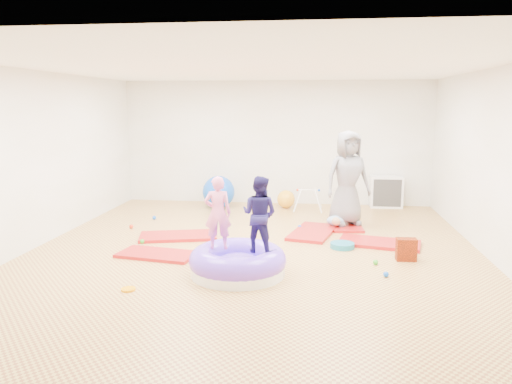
# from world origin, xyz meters

# --- Properties ---
(room) EXTENTS (7.01, 8.01, 2.81)m
(room) POSITION_xyz_m (0.00, 0.00, 1.40)
(room) COLOR tan
(room) RESTS_ON ground
(gym_mat_front_left) EXTENTS (1.25, 0.77, 0.05)m
(gym_mat_front_left) POSITION_xyz_m (-1.43, -0.36, 0.02)
(gym_mat_front_left) COLOR #AB092B
(gym_mat_front_left) RESTS_ON ground
(gym_mat_mid_left) EXTENTS (1.42, 0.95, 0.05)m
(gym_mat_mid_left) POSITION_xyz_m (-1.40, 0.71, 0.03)
(gym_mat_mid_left) COLOR #AB092B
(gym_mat_mid_left) RESTS_ON ground
(gym_mat_center_back) EXTENTS (0.94, 1.42, 0.05)m
(gym_mat_center_back) POSITION_xyz_m (0.90, 1.26, 0.03)
(gym_mat_center_back) COLOR #AB092B
(gym_mat_center_back) RESTS_ON ground
(gym_mat_right) EXTENTS (1.40, 0.92, 0.05)m
(gym_mat_right) POSITION_xyz_m (1.99, 0.69, 0.03)
(gym_mat_right) COLOR #AB092B
(gym_mat_right) RESTS_ON ground
(gym_mat_rear_right) EXTENTS (0.64, 1.14, 0.05)m
(gym_mat_rear_right) POSITION_xyz_m (1.50, 1.90, 0.02)
(gym_mat_rear_right) COLOR #AB092B
(gym_mat_rear_right) RESTS_ON ground
(inflatable_cushion) EXTENTS (1.31, 1.31, 0.41)m
(inflatable_cushion) POSITION_xyz_m (-0.08, -1.04, 0.16)
(inflatable_cushion) COLOR white
(inflatable_cushion) RESTS_ON ground
(child_pink) EXTENTS (0.39, 0.29, 0.99)m
(child_pink) POSITION_xyz_m (-0.36, -0.96, 0.88)
(child_pink) COLOR pink
(child_pink) RESTS_ON inflatable_cushion
(child_navy) EXTENTS (0.60, 0.53, 1.02)m
(child_navy) POSITION_xyz_m (0.21, -1.03, 0.89)
(child_navy) COLOR #1A144D
(child_navy) RESTS_ON inflatable_cushion
(adult_caregiver) EXTENTS (1.00, 0.84, 1.75)m
(adult_caregiver) POSITION_xyz_m (1.52, 1.89, 0.92)
(adult_caregiver) COLOR slate
(adult_caregiver) RESTS_ON gym_mat_rear_right
(infant) EXTENTS (0.34, 0.34, 0.20)m
(infant) POSITION_xyz_m (1.31, 1.68, 0.15)
(infant) COLOR #83A6CC
(infant) RESTS_ON gym_mat_rear_right
(ball_pit_balls) EXTENTS (4.41, 3.16, 0.08)m
(ball_pit_balls) POSITION_xyz_m (-0.10, 0.85, 0.04)
(ball_pit_balls) COLOR blue
(ball_pit_balls) RESTS_ON ground
(exercise_ball_blue) EXTENTS (0.71, 0.71, 0.71)m
(exercise_ball_blue) POSITION_xyz_m (-1.21, 3.30, 0.36)
(exercise_ball_blue) COLOR blue
(exercise_ball_blue) RESTS_ON ground
(exercise_ball_orange) EXTENTS (0.39, 0.39, 0.39)m
(exercise_ball_orange) POSITION_xyz_m (0.28, 3.47, 0.20)
(exercise_ball_orange) COLOR gold
(exercise_ball_orange) RESTS_ON ground
(infant_play_gym) EXTENTS (0.62, 0.58, 0.47)m
(infant_play_gym) POSITION_xyz_m (0.77, 3.19, 0.32)
(infant_play_gym) COLOR white
(infant_play_gym) RESTS_ON ground
(cube_shelf) EXTENTS (0.70, 0.35, 0.70)m
(cube_shelf) POSITION_xyz_m (2.49, 3.79, 0.35)
(cube_shelf) COLOR white
(cube_shelf) RESTS_ON ground
(balance_disc) EXTENTS (0.38, 0.38, 0.09)m
(balance_disc) POSITION_xyz_m (1.37, 0.41, 0.04)
(balance_disc) COLOR teal
(balance_disc) RESTS_ON ground
(backpack) EXTENTS (0.29, 0.18, 0.33)m
(backpack) POSITION_xyz_m (2.27, -0.12, 0.17)
(backpack) COLOR #B82B01
(backpack) RESTS_ON ground
(yellow_toy) EXTENTS (0.18, 0.18, 0.03)m
(yellow_toy) POSITION_xyz_m (-1.33, -1.78, 0.01)
(yellow_toy) COLOR #FA9F00
(yellow_toy) RESTS_ON ground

